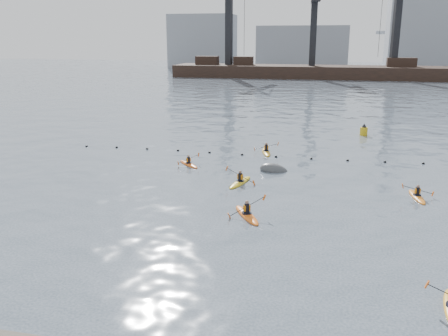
{
  "coord_description": "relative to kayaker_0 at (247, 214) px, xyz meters",
  "views": [
    {
      "loc": [
        5.32,
        -17.36,
        9.89
      ],
      "look_at": [
        -0.37,
        7.9,
        2.8
      ],
      "focal_mm": 38.0,
      "sensor_mm": 36.0,
      "label": 1
    }
  ],
  "objects": [
    {
      "name": "skyline",
      "position": [
        1.26,
        142.34,
        9.14
      ],
      "size": [
        141.0,
        28.0,
        22.0
      ],
      "color": "gray",
      "rests_on": "ground"
    },
    {
      "name": "nav_buoy",
      "position": [
        7.95,
        26.06,
        0.33
      ],
      "size": [
        0.78,
        0.78,
        1.43
      ],
      "color": "gold",
      "rests_on": "ground"
    },
    {
      "name": "kayaker_5",
      "position": [
        -1.04,
        15.86,
        -0.0
      ],
      "size": [
        2.2,
        3.35,
        1.1
      ],
      "rotation": [
        0.0,
        0.0,
        0.24
      ],
      "color": "gold",
      "rests_on": "ground"
    },
    {
      "name": "mooring_buoy",
      "position": [
        0.37,
        10.02,
        -0.1
      ],
      "size": [
        2.56,
        1.61,
        1.55
      ],
      "primitive_type": "ellipsoid",
      "rotation": [
        0.0,
        0.21,
        0.13
      ],
      "color": "#37393C",
      "rests_on": "ground"
    },
    {
      "name": "kayaker_0",
      "position": [
        0.0,
        0.0,
        0.0
      ],
      "size": [
        2.26,
        3.23,
        1.31
      ],
      "rotation": [
        0.0,
        0.0,
        0.53
      ],
      "color": "orange",
      "rests_on": "ground"
    },
    {
      "name": "ground",
      "position": [
        -0.97,
        -7.94,
        -0.1
      ],
      "size": [
        400.0,
        400.0,
        0.0
      ],
      "primitive_type": "plane",
      "color": "#343E4C",
      "rests_on": "ground"
    },
    {
      "name": "kayaker_4",
      "position": [
        10.13,
        5.66,
        -0.01
      ],
      "size": [
        2.05,
        3.06,
        1.03
      ],
      "rotation": [
        0.0,
        0.0,
        3.27
      ],
      "color": "orange",
      "rests_on": "ground"
    },
    {
      "name": "float_line",
      "position": [
        -1.47,
        14.6,
        -0.07
      ],
      "size": [
        33.24,
        0.73,
        0.24
      ],
      "color": "black",
      "rests_on": "ground"
    },
    {
      "name": "kayaker_2",
      "position": [
        -6.6,
        10.27,
        -0.01
      ],
      "size": [
        2.43,
        2.5,
        0.99
      ],
      "rotation": [
        0.0,
        0.0,
        0.76
      ],
      "color": "orange",
      "rests_on": "ground"
    },
    {
      "name": "barge_pier",
      "position": [
        -1.2,
        102.06,
        1.79
      ],
      "size": [
        72.0,
        19.3,
        29.5
      ],
      "color": "black",
      "rests_on": "ground"
    },
    {
      "name": "kayaker_3",
      "position": [
        -1.58,
        6.23,
        -0.0
      ],
      "size": [
        2.25,
        3.35,
        1.26
      ],
      "rotation": [
        0.0,
        0.0,
        -0.24
      ],
      "color": "gold",
      "rests_on": "ground"
    }
  ]
}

